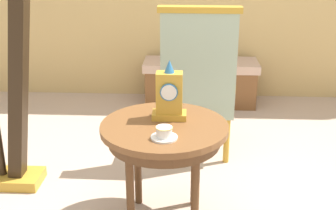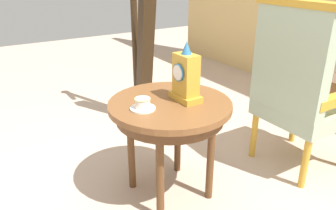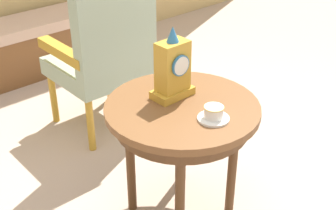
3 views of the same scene
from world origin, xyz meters
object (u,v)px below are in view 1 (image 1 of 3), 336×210
object	(u,v)px
side_table	(164,137)
teacup_left	(164,133)
harp	(10,84)
window_bench	(200,82)
mantel_clock	(169,95)
armchair	(198,80)

from	to	relation	value
side_table	teacup_left	xyz separation A→B (m)	(0.01, -0.18, 0.10)
side_table	harp	xyz separation A→B (m)	(-0.98, 0.36, 0.17)
window_bench	mantel_clock	bearing A→B (deg)	-96.60
teacup_left	mantel_clock	size ratio (longest dim) A/B	0.41
teacup_left	harp	bearing A→B (deg)	151.56
harp	window_bench	world-z (taller)	harp
teacup_left	mantel_clock	distance (m)	0.29
side_table	teacup_left	world-z (taller)	teacup_left
side_table	teacup_left	distance (m)	0.21
side_table	window_bench	bearing A→B (deg)	83.03
mantel_clock	armchair	distance (m)	0.81
mantel_clock	armchair	world-z (taller)	armchair
window_bench	armchair	bearing A→B (deg)	-92.48
teacup_left	armchair	bearing A→B (deg)	79.93
mantel_clock	harp	world-z (taller)	harp
side_table	teacup_left	bearing A→B (deg)	-86.88
teacup_left	window_bench	distance (m)	2.22
window_bench	side_table	bearing A→B (deg)	-96.97
side_table	mantel_clock	world-z (taller)	mantel_clock
mantel_clock	teacup_left	bearing A→B (deg)	-92.89
teacup_left	harp	xyz separation A→B (m)	(-0.99, 0.54, 0.07)
side_table	armchair	xyz separation A→B (m)	(0.19, 0.86, 0.06)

